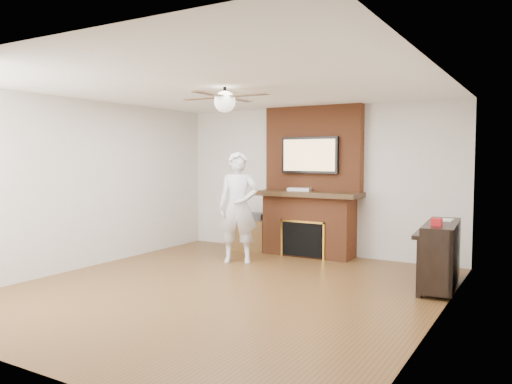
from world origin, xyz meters
The scene contains 12 objects.
room_shell centered at (0.00, 0.00, 1.25)m, with size 5.36×5.86×2.86m.
fireplace centered at (0.00, 2.55, 1.00)m, with size 1.78×0.64×2.50m.
tv centered at (0.00, 2.50, 1.68)m, with size 1.00×0.08×0.60m.
ceiling_fan centered at (0.00, 0.00, 2.33)m, with size 1.21×1.21×0.31m.
person centered at (-0.72, 1.43, 0.86)m, with size 0.63×0.42×1.73m, color silver.
side_table centered at (-1.10, 2.48, 0.30)m, with size 0.67×0.67×0.65m.
piano centered at (2.30, 1.41, 0.45)m, with size 0.57×1.30×0.92m.
cable_box centered at (-0.15, 2.45, 1.11)m, with size 0.38×0.22×0.05m, color silver.
candle_orange centered at (-0.10, 2.33, 0.06)m, with size 0.07×0.07×0.12m, color orange.
candle_green centered at (-0.01, 2.30, 0.05)m, with size 0.07×0.07×0.10m, color #33702D.
candle_cream centered at (0.01, 2.34, 0.06)m, with size 0.09×0.09×0.11m, color #F4F0C2.
candle_blue centered at (0.25, 2.33, 0.05)m, with size 0.06×0.06×0.09m, color #2F568E.
Camera 1 is at (3.43, -5.09, 1.65)m, focal length 35.00 mm.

